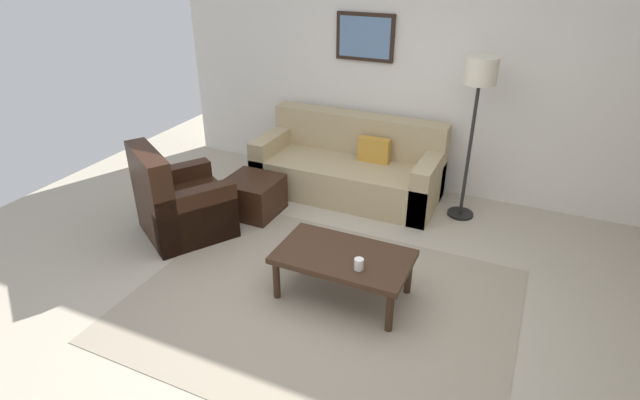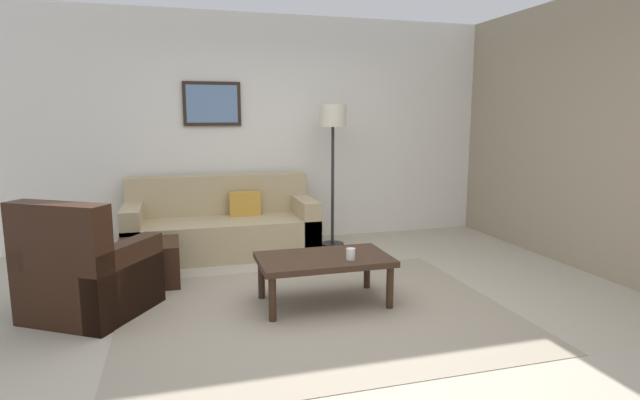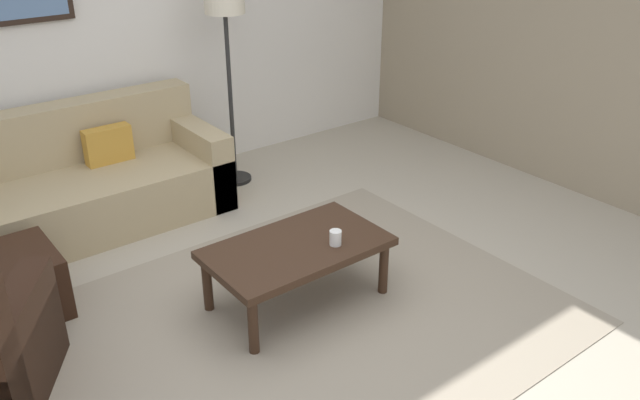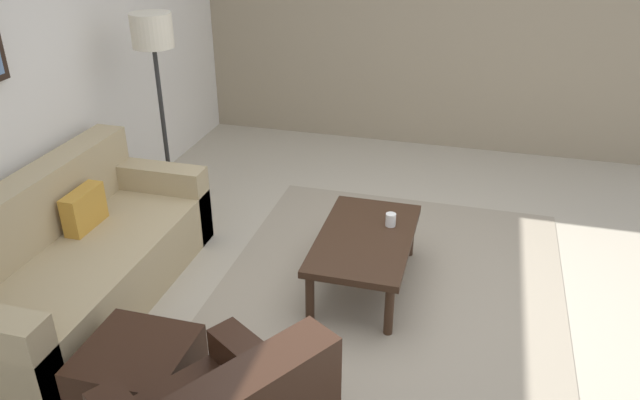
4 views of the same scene
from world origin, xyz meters
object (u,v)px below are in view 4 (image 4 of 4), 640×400
Objects in this scene: lamp_standing at (155,53)px; coffee_table at (365,242)px; ottoman at (139,377)px; cup at (391,220)px; couch_main at (69,262)px.

coffee_table is at bearing -109.39° from lamp_standing.
ottoman is 5.96× the size of cup.
lamp_standing is (0.64, 1.83, 1.05)m from coffee_table.
couch_main is 1.73m from lamp_standing.
lamp_standing is at bearing -2.82° from couch_main.
lamp_standing is at bearing 76.94° from cup.
couch_main is 1.23× the size of lamp_standing.
cup is at bearing -103.06° from lamp_standing.
ottoman is at bearing 146.28° from cup.
lamp_standing is (1.33, -0.07, 1.11)m from couch_main.
coffee_table is 0.64× the size of lamp_standing.
couch_main reaches higher than coffee_table.
couch_main is at bearing 109.80° from coffee_table.
coffee_table is 0.26m from cup.
couch_main is 22.45× the size of cup.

